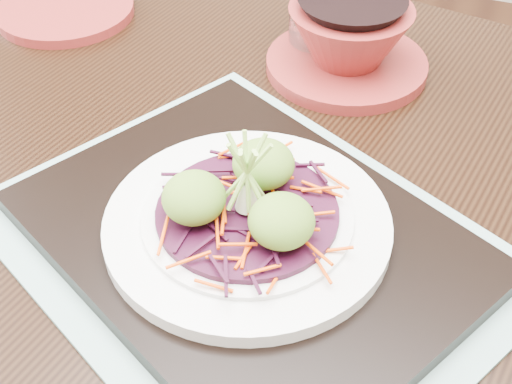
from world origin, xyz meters
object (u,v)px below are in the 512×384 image
(white_plate, at_px, (247,223))
(water_glass, at_px, (320,10))
(terracotta_bowl_set, at_px, (348,43))
(dining_table, at_px, (271,253))
(serving_tray, at_px, (248,237))
(terracotta_side_plate, at_px, (65,10))

(white_plate, xyz_separation_m, water_glass, (-0.04, 0.33, 0.02))
(white_plate, bearing_deg, terracotta_bowl_set, 89.43)
(dining_table, xyz_separation_m, water_glass, (-0.03, 0.24, 0.15))
(dining_table, distance_m, serving_tray, 0.14)
(serving_tray, distance_m, water_glass, 0.34)
(serving_tray, distance_m, terracotta_side_plate, 0.47)
(white_plate, xyz_separation_m, terracotta_side_plate, (-0.37, 0.30, -0.02))
(white_plate, height_order, water_glass, water_glass)
(serving_tray, xyz_separation_m, white_plate, (-0.00, 0.00, 0.02))
(serving_tray, relative_size, terracotta_bowl_set, 1.82)
(white_plate, distance_m, terracotta_bowl_set, 0.30)
(dining_table, height_order, serving_tray, serving_tray)
(terracotta_side_plate, bearing_deg, dining_table, -30.24)
(terracotta_side_plate, xyz_separation_m, terracotta_bowl_set, (0.37, 0.00, 0.03))
(white_plate, bearing_deg, serving_tray, 0.00)
(water_glass, bearing_deg, dining_table, -82.77)
(serving_tray, bearing_deg, terracotta_bowl_set, 116.54)
(terracotta_side_plate, height_order, terracotta_bowl_set, terracotta_bowl_set)
(terracotta_side_plate, height_order, water_glass, water_glass)
(white_plate, distance_m, water_glass, 0.34)
(terracotta_bowl_set, bearing_deg, water_glass, 143.96)
(dining_table, bearing_deg, water_glass, 107.03)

